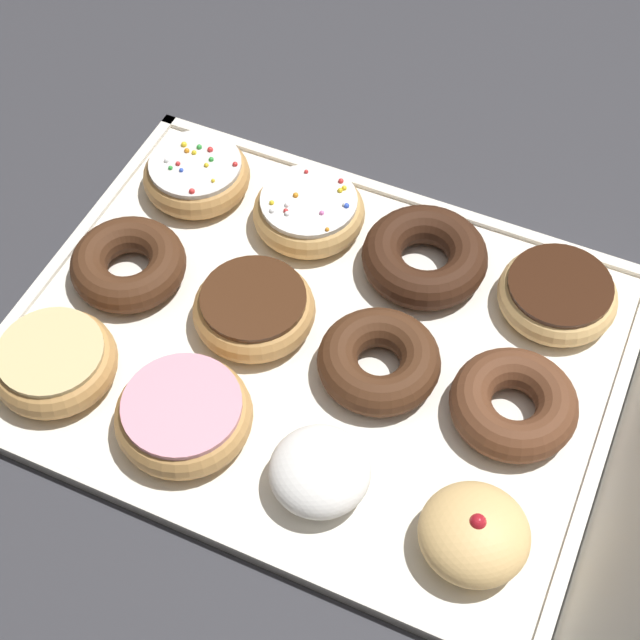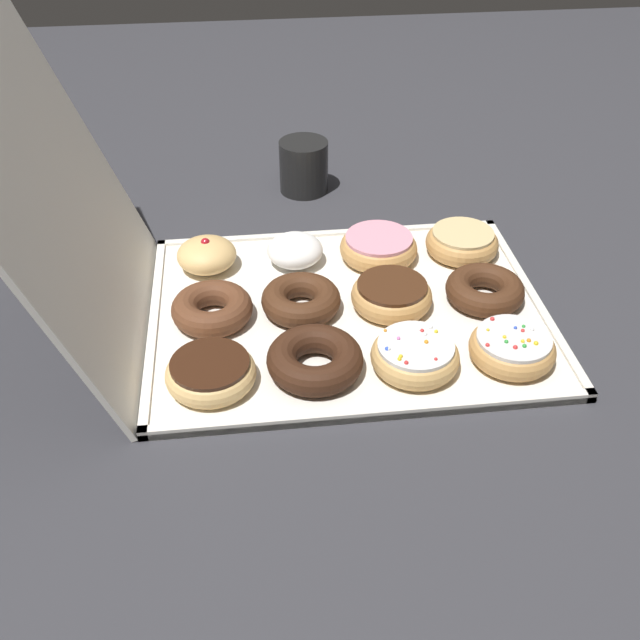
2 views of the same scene
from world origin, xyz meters
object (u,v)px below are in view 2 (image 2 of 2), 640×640
at_px(chocolate_cake_ring_donut_7, 301,300).
at_px(jelly_filled_donut_11, 207,255).
at_px(sprinkle_donut_0, 512,348).
at_px(pink_frosted_donut_5, 379,247).
at_px(glazed_ring_donut_2, 462,242).
at_px(chocolate_cake_ring_donut_10, 212,309).
at_px(chocolate_cake_ring_donut_1, 484,288).
at_px(chocolate_frosted_donut_4, 391,294).
at_px(powdered_filled_donut_8, 295,250).
at_px(chocolate_cake_ring_donut_6, 315,359).
at_px(chocolate_frosted_donut_9, 211,372).
at_px(coffee_mug, 304,164).
at_px(donut_box, 348,312).
at_px(sprinkle_donut_3, 415,355).

distance_m(chocolate_cake_ring_donut_7, jelly_filled_donut_11, 0.18).
relative_size(sprinkle_donut_0, pink_frosted_donut_5, 0.93).
bearing_deg(glazed_ring_donut_2, chocolate_cake_ring_donut_10, 108.14).
bearing_deg(glazed_ring_donut_2, chocolate_cake_ring_donut_1, 179.39).
height_order(chocolate_frosted_donut_4, chocolate_cake_ring_donut_10, chocolate_frosted_donut_4).
xyz_separation_m(pink_frosted_donut_5, powdered_filled_donut_8, (0.00, 0.13, 0.00)).
height_order(chocolate_cake_ring_donut_1, chocolate_cake_ring_donut_6, chocolate_cake_ring_donut_6).
relative_size(sprinkle_donut_0, chocolate_cake_ring_donut_6, 0.91).
relative_size(glazed_ring_donut_2, chocolate_cake_ring_donut_6, 0.93).
relative_size(chocolate_cake_ring_donut_1, pink_frosted_donut_5, 0.94).
height_order(glazed_ring_donut_2, chocolate_frosted_donut_9, glazed_ring_donut_2).
distance_m(chocolate_cake_ring_donut_7, coffee_mug, 0.39).
height_order(sprinkle_donut_0, coffee_mug, coffee_mug).
xyz_separation_m(chocolate_frosted_donut_4, chocolate_frosted_donut_9, (-0.14, 0.25, -0.00)).
height_order(powdered_filled_donut_8, jelly_filled_donut_11, jelly_filled_donut_11).
bearing_deg(jelly_filled_donut_11, donut_box, -123.59).
bearing_deg(chocolate_frosted_donut_9, donut_box, -55.23).
xyz_separation_m(chocolate_frosted_donut_9, chocolate_cake_ring_donut_10, (0.13, -0.00, 0.00)).
bearing_deg(pink_frosted_donut_5, donut_box, 152.34).
distance_m(chocolate_cake_ring_donut_7, chocolate_cake_ring_donut_10, 0.12).
distance_m(chocolate_cake_ring_donut_10, jelly_filled_donut_11, 0.13).
relative_size(chocolate_cake_ring_donut_6, chocolate_cake_ring_donut_10, 1.09).
relative_size(chocolate_cake_ring_donut_7, jelly_filled_donut_11, 1.25).
xyz_separation_m(chocolate_cake_ring_donut_1, chocolate_cake_ring_donut_7, (0.00, 0.26, 0.00)).
relative_size(chocolate_cake_ring_donut_1, glazed_ring_donut_2, 0.99).
bearing_deg(chocolate_cake_ring_donut_6, chocolate_cake_ring_donut_7, 2.15).
bearing_deg(powdered_filled_donut_8, sprinkle_donut_3, -153.79).
height_order(sprinkle_donut_3, jelly_filled_donut_11, jelly_filled_donut_11).
distance_m(glazed_ring_donut_2, chocolate_cake_ring_donut_6, 0.36).
xyz_separation_m(powdered_filled_donut_8, coffee_mug, (0.26, -0.04, 0.02)).
relative_size(chocolate_cake_ring_donut_1, coffee_mug, 1.04).
bearing_deg(chocolate_cake_ring_donut_6, sprinkle_donut_3, -93.48).
height_order(pink_frosted_donut_5, powdered_filled_donut_8, powdered_filled_donut_8).
height_order(chocolate_cake_ring_donut_6, powdered_filled_donut_8, powdered_filled_donut_8).
distance_m(chocolate_cake_ring_donut_1, powdered_filled_donut_8, 0.29).
height_order(chocolate_cake_ring_donut_1, coffee_mug, coffee_mug).
bearing_deg(donut_box, chocolate_cake_ring_donut_7, 84.84).
distance_m(chocolate_frosted_donut_4, coffee_mug, 0.40).
xyz_separation_m(sprinkle_donut_0, chocolate_frosted_donut_4, (0.13, 0.13, 0.00)).
relative_size(donut_box, chocolate_cake_ring_donut_6, 4.52).
distance_m(donut_box, jelly_filled_donut_11, 0.24).
relative_size(donut_box, sprinkle_donut_0, 4.98).
relative_size(chocolate_cake_ring_donut_7, chocolate_frosted_donut_9, 0.99).
distance_m(chocolate_cake_ring_donut_6, jelly_filled_donut_11, 0.29).
distance_m(chocolate_cake_ring_donut_6, chocolate_cake_ring_donut_7, 0.13).
bearing_deg(pink_frosted_donut_5, chocolate_cake_ring_donut_10, 116.59).
distance_m(chocolate_cake_ring_donut_6, powdered_filled_donut_8, 0.25).
relative_size(sprinkle_donut_3, jelly_filled_donut_11, 1.26).
relative_size(chocolate_cake_ring_donut_6, coffee_mug, 1.14).
distance_m(donut_box, chocolate_cake_ring_donut_10, 0.19).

